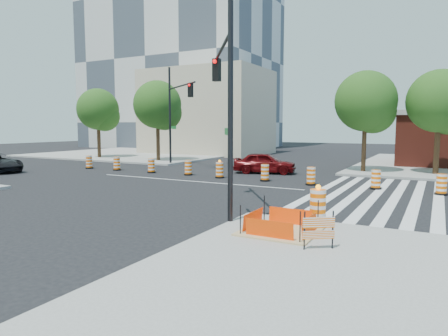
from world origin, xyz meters
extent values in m
plane|color=black|center=(0.00, 0.00, 0.00)|extent=(120.00, 120.00, 0.00)
cube|color=gray|center=(-18.00, 18.00, 0.07)|extent=(22.00, 22.00, 0.15)
cube|color=silver|center=(7.80, 0.00, 0.01)|extent=(0.45, 13.50, 0.01)
cube|color=silver|center=(8.70, 0.00, 0.01)|extent=(0.45, 13.50, 0.01)
cube|color=silver|center=(9.60, 0.00, 0.01)|extent=(0.45, 13.50, 0.01)
cube|color=silver|center=(10.50, 0.00, 0.01)|extent=(0.45, 13.50, 0.01)
cube|color=silver|center=(11.40, 0.00, 0.01)|extent=(0.45, 13.50, 0.01)
cube|color=silver|center=(12.30, 0.00, 0.01)|extent=(0.45, 13.50, 0.01)
cube|color=silver|center=(13.20, 0.00, 0.01)|extent=(0.45, 13.50, 0.01)
cube|color=silver|center=(0.00, 0.00, 0.01)|extent=(14.00, 0.12, 0.01)
cube|color=tan|center=(9.00, -9.00, 0.17)|extent=(2.20, 2.20, 0.05)
cube|color=#FF4005|center=(9.00, -9.90, 0.43)|extent=(1.44, 0.02, 0.55)
cube|color=#FF4005|center=(9.00, -8.10, 0.43)|extent=(1.44, 0.02, 0.55)
cube|color=#FF4005|center=(8.10, -9.00, 0.43)|extent=(0.02, 1.44, 0.55)
cube|color=#FF4005|center=(9.90, -9.00, 0.43)|extent=(0.02, 1.44, 0.55)
cylinder|color=black|center=(8.10, -9.90, 0.60)|extent=(0.04, 0.04, 0.90)
cylinder|color=black|center=(9.90, -9.90, 0.60)|extent=(0.04, 0.04, 0.90)
cylinder|color=black|center=(8.10, -8.10, 0.60)|extent=(0.04, 0.04, 0.90)
cylinder|color=black|center=(9.90, -8.10, 0.60)|extent=(0.04, 0.04, 0.90)
cube|color=silver|center=(-24.00, 34.00, 22.50)|extent=(28.00, 18.00, 45.00)
cube|color=#BCAD90|center=(-12.00, 22.00, 5.00)|extent=(14.00, 10.00, 10.00)
imported|color=#530709|center=(2.28, 5.88, 0.74)|extent=(4.67, 2.83, 1.49)
cylinder|color=black|center=(7.03, -8.48, 4.14)|extent=(0.18, 0.18, 7.98)
cylinder|color=black|center=(5.33, -6.01, 6.34)|extent=(3.49, 5.00, 0.12)
cube|color=black|center=(4.14, -4.29, 5.84)|extent=(0.32, 0.28, 1.00)
sphere|color=#FF0C0C|center=(4.14, -4.47, 6.19)|extent=(0.18, 0.18, 0.18)
cube|color=#0C591E|center=(6.46, -7.66, 3.14)|extent=(0.71, 1.01, 0.25)
cylinder|color=black|center=(-7.47, 8.06, 4.24)|extent=(0.18, 0.18, 8.17)
cylinder|color=black|center=(-5.01, 6.23, 6.49)|extent=(4.99, 3.77, 0.12)
cube|color=black|center=(-3.30, 4.94, 5.97)|extent=(0.33, 0.29, 1.02)
sphere|color=#FF0C0C|center=(-3.30, 4.76, 6.33)|extent=(0.18, 0.18, 0.18)
cube|color=#0C591E|center=(-6.65, 7.45, 3.22)|extent=(1.01, 0.77, 0.26)
cylinder|color=black|center=(9.68, -7.33, 0.20)|extent=(0.65, 0.65, 0.11)
cylinder|color=#FF6705|center=(9.68, -7.33, 0.75)|extent=(0.52, 0.52, 1.03)
sphere|color=#FF990C|center=(9.68, -7.33, 1.34)|extent=(0.17, 0.17, 0.17)
cube|color=#FF6705|center=(10.47, -10.13, 0.85)|extent=(0.72, 0.52, 0.28)
cube|color=#FF6705|center=(10.47, -10.13, 0.53)|extent=(0.72, 0.52, 0.22)
cylinder|color=black|center=(10.16, -10.35, 0.65)|extent=(0.04, 0.04, 1.00)
cylinder|color=black|center=(10.78, -9.91, 0.65)|extent=(0.04, 0.04, 1.00)
cylinder|color=#382314|center=(-17.76, 9.81, 2.24)|extent=(0.35, 0.35, 4.49)
sphere|color=#234F16|center=(-17.76, 9.81, 5.05)|extent=(4.21, 4.21, 4.21)
sphere|color=#234F16|center=(-17.20, 10.14, 4.35)|extent=(3.09, 3.09, 3.09)
sphere|color=#234F16|center=(-18.20, 9.59, 4.63)|extent=(2.80, 2.80, 2.80)
cylinder|color=#382314|center=(-10.06, 9.69, 2.36)|extent=(0.35, 0.35, 4.72)
sphere|color=#234F16|center=(-10.06, 9.69, 5.31)|extent=(4.43, 4.43, 4.43)
sphere|color=#234F16|center=(-9.52, 10.01, 4.58)|extent=(3.25, 3.25, 3.25)
sphere|color=#234F16|center=(-10.49, 9.47, 4.87)|extent=(2.95, 2.95, 2.95)
cylinder|color=#382314|center=(8.42, 9.29, 2.25)|extent=(0.31, 0.31, 4.50)
sphere|color=#234F16|center=(8.42, 9.29, 5.07)|extent=(4.22, 4.22, 4.22)
sphere|color=#234F16|center=(8.90, 9.58, 4.36)|extent=(3.10, 3.10, 3.10)
sphere|color=#234F16|center=(8.03, 9.10, 4.64)|extent=(2.81, 2.81, 2.81)
cylinder|color=#382314|center=(12.96, 10.00, 2.21)|extent=(0.35, 0.35, 4.43)
sphere|color=#234F16|center=(12.96, 10.00, 4.98)|extent=(4.15, 4.15, 4.15)
sphere|color=#234F16|center=(13.51, 10.33, 4.29)|extent=(3.04, 3.04, 3.04)
sphere|color=#234F16|center=(12.52, 9.78, 4.57)|extent=(2.77, 2.77, 2.77)
cylinder|color=black|center=(-11.10, 2.25, 0.05)|extent=(0.60, 0.60, 0.10)
cylinder|color=#FF6705|center=(-11.10, 2.25, 0.55)|extent=(0.48, 0.48, 0.95)
cylinder|color=black|center=(-8.28, 2.33, 0.05)|extent=(0.60, 0.60, 0.10)
cylinder|color=#FF6705|center=(-8.28, 2.33, 0.55)|extent=(0.48, 0.48, 0.95)
cylinder|color=black|center=(-4.97, 2.31, 0.05)|extent=(0.60, 0.60, 0.10)
cylinder|color=#FF6705|center=(-4.97, 2.31, 0.55)|extent=(0.48, 0.48, 0.95)
cylinder|color=black|center=(-1.89, 2.42, 0.05)|extent=(0.60, 0.60, 0.10)
cylinder|color=#FF6705|center=(-1.89, 2.42, 0.55)|extent=(0.48, 0.48, 0.95)
cylinder|color=black|center=(0.71, 2.16, 0.05)|extent=(0.60, 0.60, 0.10)
cylinder|color=#FF6705|center=(0.71, 2.16, 0.55)|extent=(0.48, 0.48, 0.95)
sphere|color=#FF990C|center=(0.71, 2.16, 1.10)|extent=(0.16, 0.16, 0.16)
cylinder|color=black|center=(3.86, 2.15, 0.05)|extent=(0.60, 0.60, 0.10)
cylinder|color=#FF6705|center=(3.86, 2.15, 0.55)|extent=(0.48, 0.48, 0.95)
cylinder|color=black|center=(6.79, 1.88, 0.05)|extent=(0.60, 0.60, 0.10)
cylinder|color=#FF6705|center=(6.79, 1.88, 0.55)|extent=(0.48, 0.48, 0.95)
cylinder|color=black|center=(10.23, 2.05, 0.05)|extent=(0.60, 0.60, 0.10)
cylinder|color=#FF6705|center=(10.23, 2.05, 0.55)|extent=(0.48, 0.48, 0.95)
cylinder|color=black|center=(13.29, 1.69, 0.05)|extent=(0.60, 0.60, 0.10)
cylinder|color=#FF6705|center=(13.29, 1.69, 0.55)|extent=(0.48, 0.48, 0.95)
camera|label=1|loc=(13.11, -20.17, 3.33)|focal=32.00mm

